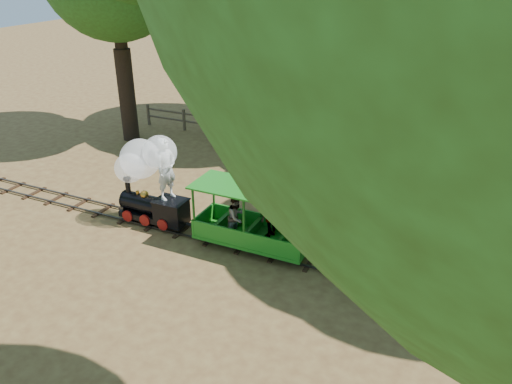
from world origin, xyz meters
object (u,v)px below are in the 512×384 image
at_px(fence, 330,140).
at_px(locomotive, 148,173).
at_px(carriage_front, 252,224).
at_px(carriage_rear, 405,256).

bearing_deg(fence, locomotive, -111.67).
xyz_separation_m(carriage_front, fence, (-0.27, 8.00, -0.20)).
distance_m(locomotive, carriage_rear, 7.55).
bearing_deg(locomotive, fence, 68.33).
bearing_deg(carriage_front, carriage_rear, 0.53).
distance_m(carriage_front, carriage_rear, 4.08).
height_order(locomotive, carriage_rear, locomotive).
distance_m(carriage_rear, fence, 9.07).
xyz_separation_m(locomotive, carriage_rear, (7.50, -0.03, -0.83)).
bearing_deg(locomotive, carriage_rear, -0.27).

